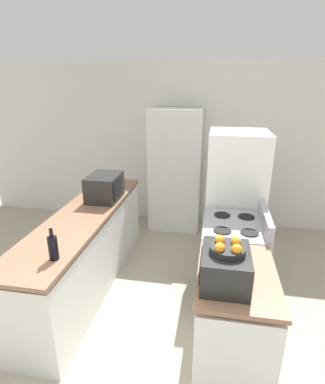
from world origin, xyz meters
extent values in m
cube|color=silver|center=(0.00, 3.39, 1.30)|extent=(7.00, 0.06, 2.60)
cube|color=silver|center=(-0.81, 1.39, 0.42)|extent=(0.58, 2.52, 0.84)
cube|color=#896047|center=(-0.81, 1.39, 0.90)|extent=(0.60, 2.57, 0.04)
cube|color=silver|center=(0.81, 0.55, 0.42)|extent=(0.58, 0.88, 0.84)
cube|color=#896047|center=(0.81, 0.55, 0.90)|extent=(0.60, 0.90, 0.04)
cube|color=silver|center=(-0.02, 3.09, 0.96)|extent=(0.80, 0.49, 1.92)
sphere|color=#B2B2B7|center=(-0.06, 2.84, 0.96)|extent=(0.03, 0.03, 0.03)
sphere|color=#B2B2B7|center=(0.02, 2.84, 0.96)|extent=(0.03, 0.03, 0.03)
cube|color=#9E9EA3|center=(0.83, 1.41, 0.46)|extent=(0.64, 0.77, 0.91)
cube|color=black|center=(0.51, 1.41, 0.34)|extent=(0.02, 0.68, 0.50)
cube|color=#9E9EA3|center=(1.12, 1.41, 0.99)|extent=(0.06, 0.74, 0.16)
cylinder|color=black|center=(0.71, 1.22, 0.92)|extent=(0.17, 0.17, 0.01)
cylinder|color=black|center=(0.71, 1.59, 0.92)|extent=(0.17, 0.17, 0.01)
cylinder|color=black|center=(0.96, 1.22, 0.92)|extent=(0.17, 0.17, 0.01)
cylinder|color=black|center=(0.96, 1.59, 0.92)|extent=(0.17, 0.17, 0.01)
cube|color=white|center=(0.86, 2.20, 0.87)|extent=(0.70, 0.73, 1.74)
cylinder|color=gray|center=(0.50, 2.00, 0.96)|extent=(0.02, 0.02, 0.96)
cube|color=black|center=(-0.72, 1.84, 1.07)|extent=(0.36, 0.48, 0.31)
cube|color=black|center=(-0.54, 1.81, 1.07)|extent=(0.01, 0.30, 0.22)
cylinder|color=black|center=(-0.65, 0.48, 1.01)|extent=(0.08, 0.08, 0.20)
cylinder|color=black|center=(-0.65, 0.48, 1.15)|extent=(0.03, 0.03, 0.07)
cube|color=black|center=(0.71, 0.41, 1.04)|extent=(0.34, 0.43, 0.25)
cube|color=black|center=(0.54, 0.41, 1.04)|extent=(0.01, 0.30, 0.15)
cylinder|color=black|center=(0.72, 0.40, 1.19)|extent=(0.25, 0.25, 0.05)
sphere|color=orange|center=(0.77, 0.46, 1.23)|extent=(0.07, 0.07, 0.07)
sphere|color=orange|center=(0.66, 0.46, 1.23)|extent=(0.07, 0.07, 0.07)
sphere|color=orange|center=(0.66, 0.35, 1.23)|extent=(0.07, 0.07, 0.07)
sphere|color=orange|center=(0.77, 0.35, 1.23)|extent=(0.07, 0.07, 0.07)
camera|label=1|loc=(0.60, -1.45, 2.26)|focal=28.00mm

